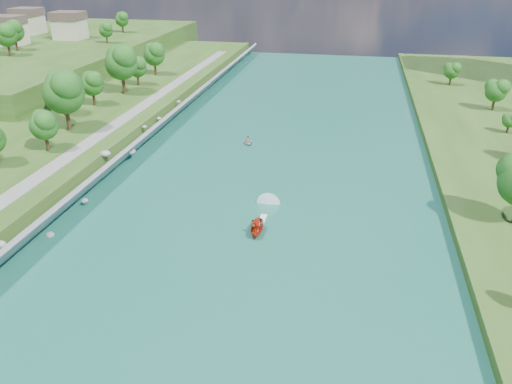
# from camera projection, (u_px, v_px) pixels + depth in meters

# --- Properties ---
(ground) EXTENTS (260.00, 260.00, 0.00)m
(ground) POSITION_uv_depth(u_px,v_px,m) (230.00, 262.00, 60.75)
(ground) COLOR #2D5119
(ground) RESTS_ON ground
(river_water) EXTENTS (55.00, 240.00, 0.10)m
(river_water) POSITION_uv_depth(u_px,v_px,m) (260.00, 192.00, 78.40)
(river_water) COLOR #185C4B
(river_water) RESTS_ON ground
(ridge_west) EXTENTS (60.00, 120.00, 9.00)m
(ridge_west) POSITION_uv_depth(u_px,v_px,m) (49.00, 57.00, 157.39)
(ridge_west) COLOR #2D5119
(ridge_west) RESTS_ON ground
(riprap_bank) EXTENTS (4.14, 236.00, 4.33)m
(riprap_bank) POSITION_uv_depth(u_px,v_px,m) (104.00, 171.00, 81.53)
(riprap_bank) COLOR slate
(riprap_bank) RESTS_ON ground
(riverside_path) EXTENTS (3.00, 200.00, 0.10)m
(riverside_path) POSITION_uv_depth(u_px,v_px,m) (68.00, 157.00, 82.65)
(riverside_path) COLOR gray
(riverside_path) RESTS_ON berm_west
(ridge_houses) EXTENTS (29.50, 29.50, 8.40)m
(ridge_houses) POSITION_uv_depth(u_px,v_px,m) (35.00, 25.00, 159.09)
(ridge_houses) COLOR beige
(ridge_houses) RESTS_ON ridge_west
(trees_ridge) EXTENTS (24.42, 52.45, 10.08)m
(trees_ridge) POSITION_uv_depth(u_px,v_px,m) (53.00, 29.00, 147.91)
(trees_ridge) COLOR #124615
(trees_ridge) RESTS_ON ridge_west
(motorboat) EXTENTS (3.60, 18.88, 2.22)m
(motorboat) POSITION_uv_depth(u_px,v_px,m) (259.00, 224.00, 67.84)
(motorboat) COLOR red
(motorboat) RESTS_ON river_water
(raft) EXTENTS (3.23, 3.75, 1.68)m
(raft) POSITION_uv_depth(u_px,v_px,m) (248.00, 142.00, 98.04)
(raft) COLOR gray
(raft) RESTS_ON river_water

